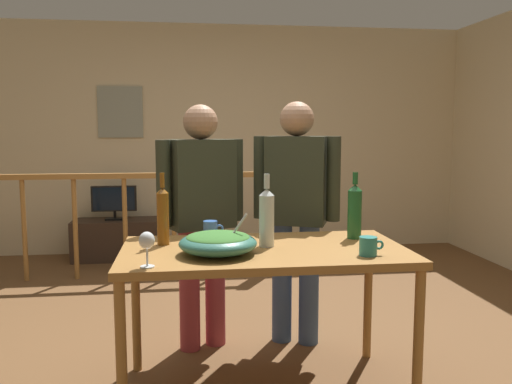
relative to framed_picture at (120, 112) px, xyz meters
name	(u,v)px	position (x,y,z in m)	size (l,w,h in m)	color
ground_plane	(235,343)	(1.02, -2.74, -1.59)	(7.70, 7.70, 0.00)	brown
back_wall	(212,139)	(1.02, 0.06, -0.31)	(5.92, 0.10, 2.58)	beige
framed_picture	(120,112)	(0.00, 0.00, 0.00)	(0.49, 0.03, 0.56)	gray
stair_railing	(149,210)	(0.36, -1.04, -0.95)	(3.28, 0.10, 1.05)	#9E6B33
tv_console	(116,239)	(-0.06, -0.29, -1.38)	(0.90, 0.40, 0.43)	#38281E
flat_screen_tv	(114,200)	(-0.06, -0.32, -0.94)	(0.47, 0.12, 0.37)	black
serving_table	(264,262)	(1.11, -3.42, -0.87)	(1.48, 0.80, 0.79)	#9E6B33
salad_bowl	(218,242)	(0.86, -3.53, -0.74)	(0.39, 0.39, 0.20)	#337060
wine_glass	(147,242)	(0.53, -3.74, -0.69)	(0.07, 0.07, 0.16)	silver
wine_bottle_amber	(163,215)	(0.59, -3.27, -0.64)	(0.06, 0.06, 0.39)	brown
wine_bottle_green	(355,210)	(1.65, -3.25, -0.64)	(0.08, 0.08, 0.38)	#1E5628
wine_bottle_clear	(267,216)	(1.13, -3.39, -0.64)	(0.08, 0.08, 0.39)	silver
mug_blue	(211,230)	(0.85, -3.14, -0.75)	(0.12, 0.08, 0.10)	#3866B2
mug_teal	(369,246)	(1.59, -3.65, -0.75)	(0.12, 0.09, 0.09)	teal
person_standing_left	(202,207)	(0.81, -2.77, -0.67)	(0.55, 0.35, 1.56)	#9E3842
person_standing_right	(296,204)	(1.42, -2.77, -0.66)	(0.53, 0.34, 1.58)	#3D5684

